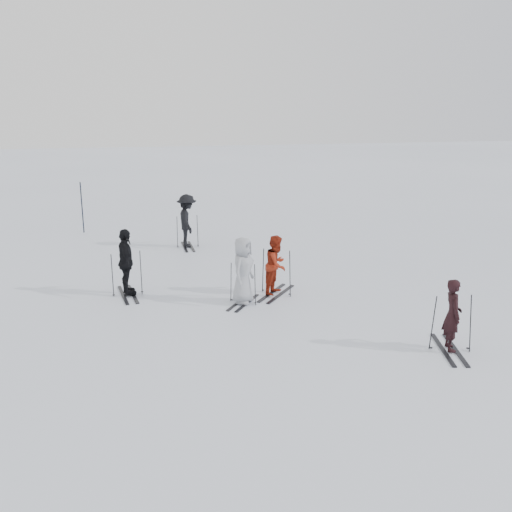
{
  "coord_description": "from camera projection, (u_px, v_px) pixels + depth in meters",
  "views": [
    {
      "loc": [
        -3.58,
        -14.01,
        5.1
      ],
      "look_at": [
        0.0,
        1.0,
        1.0
      ],
      "focal_mm": 40.0,
      "sensor_mm": 36.0,
      "label": 1
    }
  ],
  "objects": [
    {
      "name": "skier_grey",
      "position": [
        243.0,
        271.0,
        14.93
      ],
      "size": [
        0.95,
        1.03,
        1.76
      ],
      "primitive_type": "imported",
      "rotation": [
        0.0,
        0.0,
        0.96
      ],
      "color": "#9DA0A6",
      "rests_on": "ground"
    },
    {
      "name": "skis_grey",
      "position": [
        243.0,
        283.0,
        15.02
      ],
      "size": [
        1.73,
        1.56,
        1.13
      ],
      "primitive_type": null,
      "rotation": [
        0.0,
        0.0,
        0.96
      ],
      "color": "black",
      "rests_on": "ground"
    },
    {
      "name": "ground",
      "position": [
        265.0,
        301.0,
        15.28
      ],
      "size": [
        120.0,
        120.0,
        0.0
      ],
      "primitive_type": "plane",
      "color": "silver",
      "rests_on": "ground"
    },
    {
      "name": "skis_near_dark",
      "position": [
        452.0,
        322.0,
        12.07
      ],
      "size": [
        1.95,
        1.37,
        1.29
      ],
      "primitive_type": null,
      "rotation": [
        0.0,
        0.0,
        1.3
      ],
      "color": "black",
      "rests_on": "ground"
    },
    {
      "name": "skier_near_dark",
      "position": [
        452.0,
        316.0,
        12.03
      ],
      "size": [
        0.51,
        0.65,
        1.56
      ],
      "primitive_type": "imported",
      "rotation": [
        0.0,
        0.0,
        1.3
      ],
      "color": "black",
      "rests_on": "ground"
    },
    {
      "name": "skis_uphill_far",
      "position": [
        187.0,
        231.0,
        20.96
      ],
      "size": [
        1.67,
        0.89,
        1.22
      ],
      "primitive_type": null,
      "rotation": [
        0.0,
        0.0,
        1.57
      ],
      "color": "black",
      "rests_on": "ground"
    },
    {
      "name": "skis_uphill_left",
      "position": [
        127.0,
        273.0,
        15.62
      ],
      "size": [
        1.83,
        1.12,
        1.27
      ],
      "primitive_type": null,
      "rotation": [
        0.0,
        0.0,
        1.69
      ],
      "color": "black",
      "rests_on": "ground"
    },
    {
      "name": "skier_red",
      "position": [
        276.0,
        266.0,
        15.67
      ],
      "size": [
        0.98,
        1.01,
        1.64
      ],
      "primitive_type": "imported",
      "rotation": [
        0.0,
        0.0,
        0.89
      ],
      "color": "maroon",
      "rests_on": "ground"
    },
    {
      "name": "skier_uphill_far",
      "position": [
        187.0,
        221.0,
        20.87
      ],
      "size": [
        0.72,
        1.25,
        1.93
      ],
      "primitive_type": "imported",
      "rotation": [
        0.0,
        0.0,
        1.57
      ],
      "color": "black",
      "rests_on": "ground"
    },
    {
      "name": "skier_uphill_left",
      "position": [
        126.0,
        263.0,
        15.55
      ],
      "size": [
        0.58,
        1.12,
        1.84
      ],
      "primitive_type": "imported",
      "rotation": [
        0.0,
        0.0,
        1.69
      ],
      "color": "black",
      "rests_on": "ground"
    },
    {
      "name": "piste_marker",
      "position": [
        82.0,
        208.0,
        23.26
      ],
      "size": [
        0.05,
        0.05,
        2.08
      ],
      "primitive_type": "cylinder",
      "rotation": [
        0.0,
        0.0,
        -0.08
      ],
      "color": "black",
      "rests_on": "ground"
    },
    {
      "name": "skis_red",
      "position": [
        276.0,
        271.0,
        15.71
      ],
      "size": [
        2.01,
        1.88,
        1.32
      ],
      "primitive_type": null,
      "rotation": [
        0.0,
        0.0,
        0.89
      ],
      "color": "black",
      "rests_on": "ground"
    }
  ]
}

